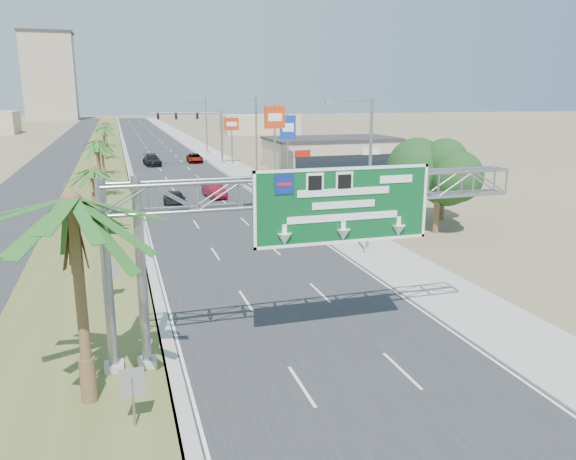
# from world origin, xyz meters

# --- Properties ---
(road) EXTENTS (12.00, 300.00, 0.02)m
(road) POSITION_xyz_m (0.00, 110.00, 0.01)
(road) COLOR #28282B
(road) RESTS_ON ground
(sidewalk_right) EXTENTS (4.00, 300.00, 0.10)m
(sidewalk_right) POSITION_xyz_m (8.50, 110.00, 0.05)
(sidewalk_right) COLOR #9E9B93
(sidewalk_right) RESTS_ON ground
(median_grass) EXTENTS (7.00, 300.00, 0.12)m
(median_grass) POSITION_xyz_m (-10.00, 110.00, 0.06)
(median_grass) COLOR #525927
(median_grass) RESTS_ON ground
(opposing_road) EXTENTS (8.00, 300.00, 0.02)m
(opposing_road) POSITION_xyz_m (-17.00, 110.00, 0.01)
(opposing_road) COLOR #28282B
(opposing_road) RESTS_ON ground
(sign_gantry) EXTENTS (16.75, 1.24, 7.50)m
(sign_gantry) POSITION_xyz_m (-1.06, 9.93, 6.06)
(sign_gantry) COLOR gray
(sign_gantry) RESTS_ON ground
(palm_near) EXTENTS (5.70, 5.70, 8.35)m
(palm_near) POSITION_xyz_m (-9.20, 8.00, 6.93)
(palm_near) COLOR brown
(palm_near) RESTS_ON ground
(palm_row_b) EXTENTS (3.99, 3.99, 5.95)m
(palm_row_b) POSITION_xyz_m (-9.50, 32.00, 4.90)
(palm_row_b) COLOR brown
(palm_row_b) RESTS_ON ground
(palm_row_c) EXTENTS (3.99, 3.99, 6.75)m
(palm_row_c) POSITION_xyz_m (-9.50, 48.00, 5.66)
(palm_row_c) COLOR brown
(palm_row_c) RESTS_ON ground
(palm_row_d) EXTENTS (3.99, 3.99, 5.45)m
(palm_row_d) POSITION_xyz_m (-9.50, 66.00, 4.42)
(palm_row_d) COLOR brown
(palm_row_d) RESTS_ON ground
(palm_row_e) EXTENTS (3.99, 3.99, 6.15)m
(palm_row_e) POSITION_xyz_m (-9.50, 85.00, 5.09)
(palm_row_e) COLOR brown
(palm_row_e) RESTS_ON ground
(palm_row_f) EXTENTS (3.99, 3.99, 5.75)m
(palm_row_f) POSITION_xyz_m (-9.50, 110.00, 4.71)
(palm_row_f) COLOR brown
(palm_row_f) RESTS_ON ground
(streetlight_near) EXTENTS (3.27, 0.44, 10.00)m
(streetlight_near) POSITION_xyz_m (7.30, 22.00, 4.69)
(streetlight_near) COLOR gray
(streetlight_near) RESTS_ON ground
(streetlight_mid) EXTENTS (3.27, 0.44, 10.00)m
(streetlight_mid) POSITION_xyz_m (7.30, 52.00, 4.69)
(streetlight_mid) COLOR gray
(streetlight_mid) RESTS_ON ground
(streetlight_far) EXTENTS (3.27, 0.44, 10.00)m
(streetlight_far) POSITION_xyz_m (7.30, 88.00, 4.69)
(streetlight_far) COLOR gray
(streetlight_far) RESTS_ON ground
(signal_mast) EXTENTS (10.28, 0.71, 8.00)m
(signal_mast) POSITION_xyz_m (5.17, 71.97, 4.85)
(signal_mast) COLOR gray
(signal_mast) RESTS_ON ground
(store_building) EXTENTS (18.00, 10.00, 4.00)m
(store_building) POSITION_xyz_m (22.00, 66.00, 2.00)
(store_building) COLOR #CDB18A
(store_building) RESTS_ON ground
(oak_near) EXTENTS (4.50, 4.50, 6.80)m
(oak_near) POSITION_xyz_m (15.00, 26.00, 4.53)
(oak_near) COLOR brown
(oak_near) RESTS_ON ground
(oak_far) EXTENTS (3.50, 3.50, 5.60)m
(oak_far) POSITION_xyz_m (18.00, 30.00, 3.82)
(oak_far) COLOR brown
(oak_far) RESTS_ON ground
(median_signback_a) EXTENTS (0.75, 0.08, 2.08)m
(median_signback_a) POSITION_xyz_m (-7.80, 6.00, 1.45)
(median_signback_a) COLOR gray
(median_signback_a) RESTS_ON ground
(median_signback_b) EXTENTS (0.75, 0.08, 2.08)m
(median_signback_b) POSITION_xyz_m (-8.50, 18.00, 1.45)
(median_signback_b) COLOR gray
(median_signback_b) RESTS_ON ground
(tower_distant) EXTENTS (20.00, 16.00, 35.00)m
(tower_distant) POSITION_xyz_m (-32.00, 250.00, 17.50)
(tower_distant) COLOR tan
(tower_distant) RESTS_ON ground
(building_distant_right) EXTENTS (20.00, 12.00, 5.00)m
(building_distant_right) POSITION_xyz_m (30.00, 140.00, 2.50)
(building_distant_right) COLOR #CDB18A
(building_distant_right) RESTS_ON ground
(car_left_lane) EXTENTS (2.16, 4.60, 1.52)m
(car_left_lane) POSITION_xyz_m (-2.82, 41.77, 0.76)
(car_left_lane) COLOR black
(car_left_lane) RESTS_ON ground
(car_mid_lane) EXTENTS (2.05, 4.54, 1.45)m
(car_mid_lane) POSITION_xyz_m (1.50, 45.76, 0.72)
(car_mid_lane) COLOR maroon
(car_mid_lane) RESTS_ON ground
(car_right_lane) EXTENTS (2.38, 4.89, 1.34)m
(car_right_lane) POSITION_xyz_m (3.81, 77.32, 0.67)
(car_right_lane) COLOR gray
(car_right_lane) RESTS_ON ground
(car_far) EXTENTS (2.70, 5.63, 1.58)m
(car_far) POSITION_xyz_m (-2.77, 75.16, 0.79)
(car_far) COLOR black
(car_far) RESTS_ON ground
(pole_sign_red_near) EXTENTS (2.41, 0.78, 9.23)m
(pole_sign_red_near) POSITION_xyz_m (9.00, 49.63, 7.28)
(pole_sign_red_near) COLOR gray
(pole_sign_red_near) RESTS_ON ground
(pole_sign_blue) EXTENTS (1.95, 1.10, 7.95)m
(pole_sign_blue) POSITION_xyz_m (13.00, 57.84, 5.91)
(pole_sign_blue) COLOR gray
(pole_sign_blue) RESTS_ON ground
(pole_sign_red_far) EXTENTS (2.22, 0.60, 7.08)m
(pole_sign_red_far) POSITION_xyz_m (9.00, 73.55, 5.52)
(pole_sign_red_far) COLOR gray
(pole_sign_red_far) RESTS_ON ground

